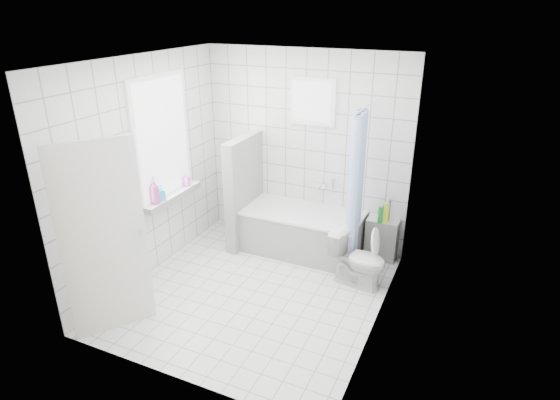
% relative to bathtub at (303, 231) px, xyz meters
% --- Properties ---
extents(ground, '(3.00, 3.00, 0.00)m').
position_rel_bathtub_xyz_m(ground, '(-0.14, -1.12, -0.29)').
color(ground, white).
rests_on(ground, ground).
extents(ceiling, '(3.00, 3.00, 0.00)m').
position_rel_bathtub_xyz_m(ceiling, '(-0.14, -1.12, 2.31)').
color(ceiling, white).
rests_on(ceiling, ground).
extents(wall_back, '(2.80, 0.02, 2.60)m').
position_rel_bathtub_xyz_m(wall_back, '(-0.14, 0.38, 1.01)').
color(wall_back, white).
rests_on(wall_back, ground).
extents(wall_front, '(2.80, 0.02, 2.60)m').
position_rel_bathtub_xyz_m(wall_front, '(-0.14, -2.62, 1.01)').
color(wall_front, white).
rests_on(wall_front, ground).
extents(wall_left, '(0.02, 3.00, 2.60)m').
position_rel_bathtub_xyz_m(wall_left, '(-1.54, -1.12, 1.01)').
color(wall_left, white).
rests_on(wall_left, ground).
extents(wall_right, '(0.02, 3.00, 2.60)m').
position_rel_bathtub_xyz_m(wall_right, '(1.26, -1.12, 1.01)').
color(wall_right, white).
rests_on(wall_right, ground).
extents(window_left, '(0.01, 0.90, 1.40)m').
position_rel_bathtub_xyz_m(window_left, '(-1.49, -0.82, 1.31)').
color(window_left, white).
rests_on(window_left, wall_left).
extents(window_back, '(0.50, 0.01, 0.50)m').
position_rel_bathtub_xyz_m(window_back, '(-0.04, 0.33, 1.66)').
color(window_back, white).
rests_on(window_back, wall_back).
extents(window_sill, '(0.18, 1.02, 0.08)m').
position_rel_bathtub_xyz_m(window_sill, '(-1.45, -0.82, 0.57)').
color(window_sill, white).
rests_on(window_sill, wall_left).
extents(door, '(0.50, 0.67, 2.00)m').
position_rel_bathtub_xyz_m(door, '(-1.16, -2.28, 0.71)').
color(door, silver).
rests_on(door, ground).
extents(bathtub, '(1.55, 0.77, 0.58)m').
position_rel_bathtub_xyz_m(bathtub, '(0.00, 0.00, 0.00)').
color(bathtub, white).
rests_on(bathtub, ground).
extents(partition_wall, '(0.15, 0.85, 1.50)m').
position_rel_bathtub_xyz_m(partition_wall, '(-0.84, -0.05, 0.46)').
color(partition_wall, white).
rests_on(partition_wall, ground).
extents(tiled_ledge, '(0.40, 0.24, 0.55)m').
position_rel_bathtub_xyz_m(tiled_ledge, '(1.00, 0.25, -0.02)').
color(tiled_ledge, white).
rests_on(tiled_ledge, ground).
extents(toilet, '(0.70, 0.46, 0.67)m').
position_rel_bathtub_xyz_m(toilet, '(0.89, -0.47, 0.04)').
color(toilet, white).
rests_on(toilet, ground).
extents(curtain_rod, '(0.02, 0.80, 0.02)m').
position_rel_bathtub_xyz_m(curtain_rod, '(0.72, -0.02, 1.71)').
color(curtain_rod, silver).
rests_on(curtain_rod, wall_back).
extents(shower_curtain, '(0.14, 0.48, 1.78)m').
position_rel_bathtub_xyz_m(shower_curtain, '(0.72, -0.16, 0.81)').
color(shower_curtain, '#5376F4').
rests_on(shower_curtain, curtain_rod).
extents(tub_faucet, '(0.18, 0.06, 0.06)m').
position_rel_bathtub_xyz_m(tub_faucet, '(0.10, 0.33, 0.56)').
color(tub_faucet, silver).
rests_on(tub_faucet, wall_back).
extents(sill_bottles, '(0.17, 0.77, 0.32)m').
position_rel_bathtub_xyz_m(sill_bottles, '(-1.44, -1.02, 0.74)').
color(sill_bottles, '#34C3EA').
rests_on(sill_bottles, window_sill).
extents(ledge_bottles, '(0.13, 0.19, 0.27)m').
position_rel_bathtub_xyz_m(ledge_bottles, '(1.02, 0.21, 0.38)').
color(ledge_bottles, '#F5FF1A').
rests_on(ledge_bottles, tiled_ledge).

